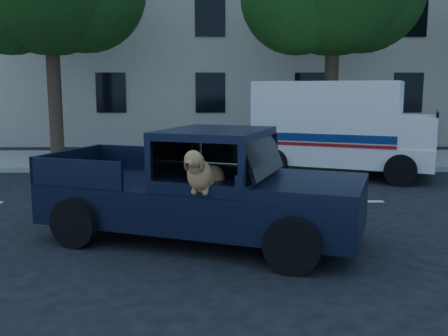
{
  "coord_description": "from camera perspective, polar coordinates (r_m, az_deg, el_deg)",
  "views": [
    {
      "loc": [
        1.32,
        -6.82,
        2.35
      ],
      "look_at": [
        1.4,
        0.37,
        1.21
      ],
      "focal_mm": 40.0,
      "sensor_mm": 36.0,
      "label": 1
    }
  ],
  "objects": [
    {
      "name": "building_main",
      "position": [
        23.48,
        3.57,
        14.26
      ],
      "size": [
        26.0,
        6.0,
        9.0
      ],
      "primitive_type": "cube",
      "color": "beige",
      "rests_on": "ground"
    },
    {
      "name": "mail_truck",
      "position": [
        14.04,
        13.05,
        3.75
      ],
      "size": [
        5.13,
        3.79,
        2.55
      ],
      "rotation": [
        0.0,
        0.0,
        -0.4
      ],
      "color": "silver",
      "rests_on": "ground"
    },
    {
      "name": "far_sidewalk",
      "position": [
        16.24,
        -5.3,
        0.93
      ],
      "size": [
        60.0,
        4.0,
        0.15
      ],
      "primitive_type": "cube",
      "color": "gray",
      "rests_on": "ground"
    },
    {
      "name": "pickup_truck",
      "position": [
        7.81,
        -3.21,
        -4.0
      ],
      "size": [
        5.24,
        3.44,
        1.75
      ],
      "rotation": [
        0.0,
        0.0,
        -0.35
      ],
      "color": "black",
      "rests_on": "ground"
    },
    {
      "name": "ground",
      "position": [
        7.34,
        -11.16,
        -9.84
      ],
      "size": [
        120.0,
        120.0,
        0.0
      ],
      "primitive_type": "plane",
      "color": "black",
      "rests_on": "ground"
    },
    {
      "name": "lane_stripes",
      "position": [
        10.51,
        3.08,
        -3.88
      ],
      "size": [
        21.6,
        0.14,
        0.01
      ],
      "primitive_type": null,
      "color": "silver",
      "rests_on": "ground"
    }
  ]
}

